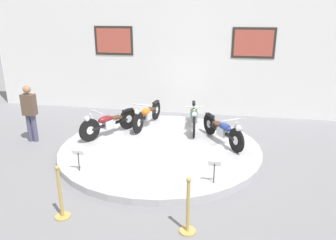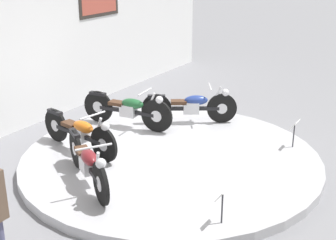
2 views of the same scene
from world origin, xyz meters
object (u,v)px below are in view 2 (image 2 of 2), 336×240
motorcycle_maroon (88,162)px  motorcycle_green (128,108)px  motorcycle_orange (80,132)px  info_placard_front_centre (294,128)px  info_placard_front_left (223,198)px  motorcycle_blue (191,105)px

motorcycle_maroon → motorcycle_green: bearing=22.4°
motorcycle_orange → info_placard_front_centre: motorcycle_orange is taller
info_placard_front_centre → motorcycle_orange: bearing=124.9°
info_placard_front_centre → info_placard_front_left: bearing=180.0°
motorcycle_blue → info_placard_front_left: 3.78m
info_placard_front_centre → motorcycle_blue: bearing=87.0°
motorcycle_orange → motorcycle_green: size_ratio=0.98×
motorcycle_orange → motorcycle_maroon: bearing=-132.8°
info_placard_front_left → motorcycle_orange: bearing=76.3°
motorcycle_orange → info_placard_front_left: bearing=-103.7°
info_placard_front_left → info_placard_front_centre: same height
motorcycle_maroon → motorcycle_blue: 3.19m
motorcycle_blue → motorcycle_maroon: bearing=180.0°
info_placard_front_left → info_placard_front_centre: 2.96m
motorcycle_maroon → info_placard_front_left: 2.20m
motorcycle_green → info_placard_front_centre: bearing=-76.3°
motorcycle_orange → motorcycle_green: (1.43, 0.00, 0.02)m
motorcycle_green → motorcycle_blue: 1.30m
motorcycle_orange → info_placard_front_left: (-0.77, -3.15, -0.01)m
motorcycle_maroon → motorcycle_green: size_ratio=0.85×
motorcycle_blue → info_placard_front_centre: motorcycle_blue is taller
motorcycle_green → motorcycle_orange: bearing=-179.9°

